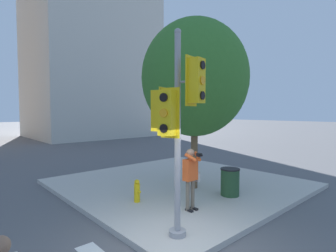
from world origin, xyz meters
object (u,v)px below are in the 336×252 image
object	(u,v)px
street_tree	(195,78)
trash_bin	(230,182)
fire_hydrant	(137,191)
person_photographer	(191,173)
traffic_signal_pole	(175,116)

from	to	relation	value
street_tree	trash_bin	xyz separation A→B (m)	(0.23, -1.36, -3.43)
street_tree	fire_hydrant	distance (m)	4.26
street_tree	trash_bin	world-z (taller)	street_tree
person_photographer	trash_bin	world-z (taller)	person_photographer
trash_bin	person_photographer	bearing A→B (deg)	-179.54
person_photographer	trash_bin	bearing A→B (deg)	0.46
traffic_signal_pole	fire_hydrant	size ratio (longest dim) A/B	6.53
street_tree	fire_hydrant	bearing A→B (deg)	176.59
fire_hydrant	person_photographer	bearing A→B (deg)	-64.00
person_photographer	street_tree	distance (m)	3.57
person_photographer	fire_hydrant	world-z (taller)	person_photographer
traffic_signal_pole	fire_hydrant	xyz separation A→B (m)	(0.70, 2.39, -2.29)
traffic_signal_pole	fire_hydrant	distance (m)	3.38
person_photographer	trash_bin	size ratio (longest dim) A/B	1.93
person_photographer	fire_hydrant	xyz separation A→B (m)	(-0.74, 1.52, -0.68)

